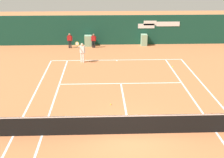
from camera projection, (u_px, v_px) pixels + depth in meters
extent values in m
plane|color=#C67042|center=(130.00, 134.00, 14.12)|extent=(80.00, 80.00, 0.00)
cube|color=white|center=(117.00, 60.00, 25.08)|extent=(10.60, 0.10, 0.01)
cube|color=white|center=(13.00, 136.00, 13.93)|extent=(0.10, 23.40, 0.01)
cube|color=white|center=(42.00, 135.00, 13.98)|extent=(0.10, 23.40, 0.01)
cube|color=white|center=(216.00, 132.00, 14.26)|extent=(0.10, 23.40, 0.01)
cube|color=white|center=(121.00, 83.00, 20.12)|extent=(8.00, 0.10, 0.01)
cube|color=white|center=(125.00, 104.00, 17.12)|extent=(0.10, 6.40, 0.01)
cube|color=white|center=(117.00, 61.00, 24.94)|extent=(0.10, 0.24, 0.01)
cube|color=black|center=(130.00, 125.00, 13.96)|extent=(12.00, 0.03, 0.95)
cube|color=white|center=(130.00, 116.00, 13.80)|extent=(12.00, 0.04, 0.06)
cube|color=#144233|center=(114.00, 30.00, 29.56)|extent=(25.00, 0.24, 2.81)
cube|color=white|center=(150.00, 23.00, 29.32)|extent=(1.22, 0.02, 0.44)
cube|color=white|center=(146.00, 26.00, 29.41)|extent=(1.58, 0.02, 0.44)
cube|color=white|center=(168.00, 24.00, 29.42)|extent=(2.24, 0.02, 0.44)
cube|color=#8CB793|center=(88.00, 41.00, 29.27)|extent=(0.67, 0.70, 1.02)
cube|color=#8CB793|center=(144.00, 40.00, 29.45)|extent=(0.55, 0.70, 1.08)
cylinder|color=white|center=(84.00, 58.00, 24.35)|extent=(0.13, 0.13, 0.78)
cylinder|color=white|center=(81.00, 57.00, 24.39)|extent=(0.13, 0.13, 0.78)
cube|color=white|center=(82.00, 49.00, 24.14)|extent=(0.39, 0.28, 0.55)
sphere|color=beige|center=(82.00, 45.00, 24.00)|extent=(0.21, 0.21, 0.21)
cylinder|color=white|center=(85.00, 50.00, 24.11)|extent=(0.08, 0.08, 0.53)
cylinder|color=beige|center=(78.00, 47.00, 23.86)|extent=(0.22, 0.53, 0.08)
cylinder|color=black|center=(77.00, 47.00, 23.58)|extent=(0.03, 0.03, 0.22)
torus|color=yellow|center=(77.00, 44.00, 23.50)|extent=(0.30, 0.10, 0.30)
cylinder|color=silver|center=(77.00, 44.00, 23.50)|extent=(0.25, 0.07, 0.26)
cylinder|color=black|center=(71.00, 44.00, 28.59)|extent=(0.11, 0.11, 0.70)
cylinder|color=black|center=(69.00, 44.00, 28.58)|extent=(0.11, 0.11, 0.70)
cube|color=#AD1E1E|center=(70.00, 38.00, 28.38)|extent=(0.32, 0.18, 0.49)
sphere|color=#8C664C|center=(69.00, 34.00, 28.26)|extent=(0.19, 0.19, 0.19)
cylinder|color=#AD1E1E|center=(72.00, 38.00, 28.40)|extent=(0.07, 0.07, 0.47)
cylinder|color=#AD1E1E|center=(68.00, 38.00, 28.38)|extent=(0.07, 0.07, 0.47)
cylinder|color=black|center=(95.00, 44.00, 28.67)|extent=(0.11, 0.11, 0.67)
cylinder|color=black|center=(93.00, 44.00, 28.67)|extent=(0.11, 0.11, 0.67)
cube|color=#AD1E1E|center=(94.00, 38.00, 28.47)|extent=(0.30, 0.17, 0.47)
sphere|color=#8C664C|center=(94.00, 35.00, 28.36)|extent=(0.18, 0.18, 0.18)
cylinder|color=#AD1E1E|center=(96.00, 39.00, 28.49)|extent=(0.07, 0.07, 0.45)
cylinder|color=#AD1E1E|center=(92.00, 39.00, 28.48)|extent=(0.07, 0.07, 0.45)
sphere|color=#CCE033|center=(111.00, 104.00, 17.03)|extent=(0.07, 0.07, 0.07)
sphere|color=#CCE033|center=(173.00, 66.00, 23.38)|extent=(0.07, 0.07, 0.07)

